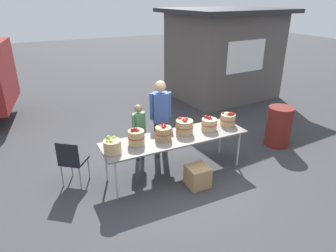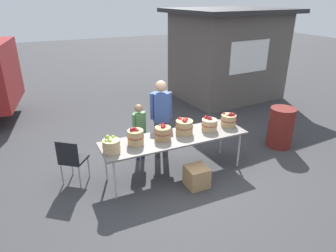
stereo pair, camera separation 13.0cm
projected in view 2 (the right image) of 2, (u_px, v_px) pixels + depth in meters
name	position (u px, v px, depth m)	size (l,w,h in m)	color
ground_plane	(175.00, 173.00, 5.78)	(40.00, 40.00, 0.00)	#38383A
market_table	(175.00, 139.00, 5.50)	(2.70, 0.76, 0.75)	slate
apple_basket_green_0	(111.00, 145.00, 4.93)	(0.30, 0.30, 0.27)	tan
apple_basket_red_0	(136.00, 137.00, 5.18)	(0.30, 0.30, 0.31)	tan
apple_basket_red_1	(163.00, 133.00, 5.35)	(0.30, 0.30, 0.28)	#A87F51
apple_basket_red_2	(184.00, 127.00, 5.57)	(0.33, 0.33, 0.30)	tan
apple_basket_red_3	(209.00, 124.00, 5.73)	(0.31, 0.31, 0.27)	tan
apple_basket_red_4	(229.00, 120.00, 5.91)	(0.31, 0.31, 0.28)	tan
vendor_adult	(161.00, 114.00, 5.98)	(0.42, 0.28, 1.63)	#3F3F3F
child_customer	(139.00, 128.00, 6.01)	(0.30, 0.22, 1.18)	#262D4C
food_kiosk	(227.00, 54.00, 9.68)	(3.71, 3.15, 2.74)	#59514C
folding_chair	(71.00, 158.00, 5.27)	(0.56, 0.56, 0.86)	black
trash_barrel	(281.00, 127.00, 6.64)	(0.54, 0.54, 0.89)	maroon
produce_crate	(197.00, 177.00, 5.31)	(0.37, 0.37, 0.37)	#A87F51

